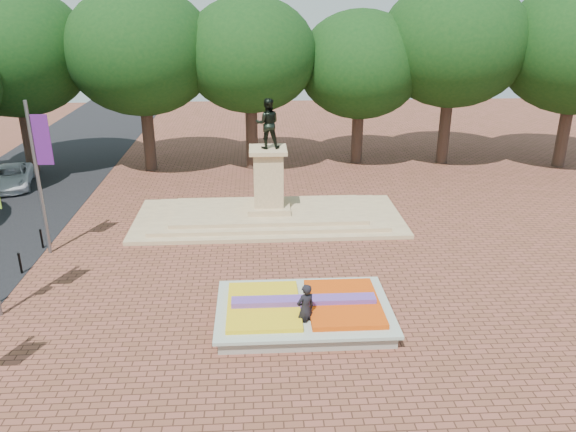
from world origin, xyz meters
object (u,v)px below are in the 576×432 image
at_px(van, 11,177).
at_px(pedestrian, 305,309).
at_px(flower_bed, 304,311).
at_px(monument, 269,204).

bearing_deg(van, pedestrian, -60.50).
bearing_deg(van, flower_bed, -58.93).
xyz_separation_m(monument, van, (-15.74, 6.45, -0.21)).
xyz_separation_m(flower_bed, pedestrian, (-0.04, -0.88, 0.58)).
bearing_deg(monument, van, 157.71).
bearing_deg(monument, flower_bed, -84.13).
bearing_deg(monument, pedestrian, -84.84).
relative_size(flower_bed, pedestrian, 3.28).
bearing_deg(flower_bed, monument, 95.87).
height_order(flower_bed, monument, monument).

